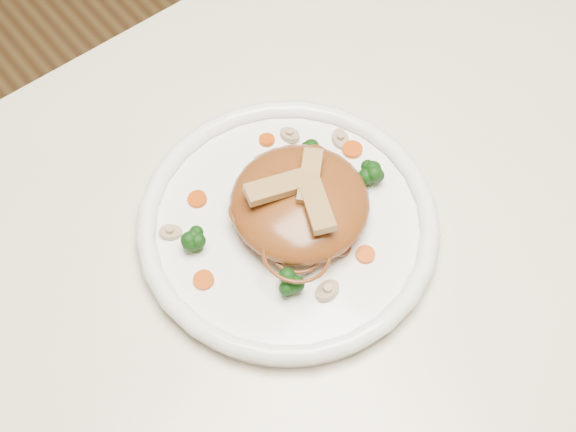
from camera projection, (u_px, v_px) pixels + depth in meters
table at (348, 287)px, 0.91m from camera, size 1.20×0.80×0.75m
plate at (288, 227)px, 0.82m from camera, size 0.40×0.40×0.02m
noodle_mound at (300, 203)px, 0.80m from camera, size 0.19×0.19×0.05m
chicken_a at (310, 176)px, 0.78m from camera, size 0.06×0.05×0.01m
chicken_b at (280, 186)px, 0.78m from camera, size 0.07×0.04×0.01m
chicken_c at (316, 201)px, 0.77m from camera, size 0.05×0.07×0.01m
broccoli_0 at (308, 151)px, 0.85m from camera, size 0.03×0.03×0.03m
broccoli_1 at (195, 241)px, 0.79m from camera, size 0.03×0.03×0.03m
broccoli_2 at (287, 284)px, 0.77m from camera, size 0.02×0.02×0.03m
broccoli_3 at (369, 173)px, 0.83m from camera, size 0.03×0.03×0.03m
carrot_0 at (267, 140)px, 0.87m from camera, size 0.02×0.02×0.00m
carrot_1 at (204, 280)px, 0.78m from camera, size 0.02×0.02×0.00m
carrot_2 at (352, 149)px, 0.86m from camera, size 0.03×0.03×0.00m
carrot_3 at (197, 199)px, 0.83m from camera, size 0.02×0.02×0.00m
carrot_4 at (365, 255)px, 0.80m from camera, size 0.02×0.02×0.00m
mushroom_0 at (327, 291)px, 0.78m from camera, size 0.03×0.03×0.01m
mushroom_1 at (340, 139)px, 0.87m from camera, size 0.03×0.03×0.01m
mushroom_2 at (171, 232)px, 0.81m from camera, size 0.03×0.03×0.01m
mushroom_3 at (290, 135)px, 0.87m from camera, size 0.03×0.03×0.01m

